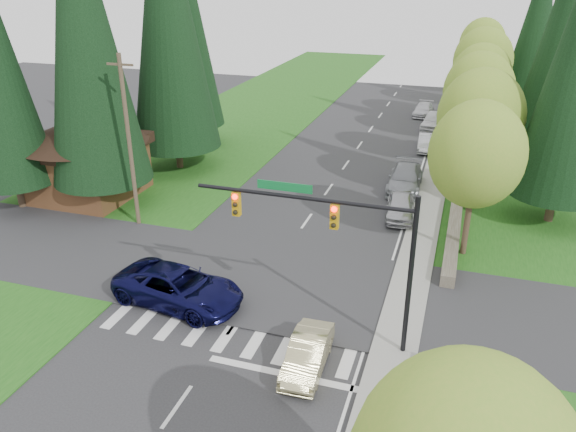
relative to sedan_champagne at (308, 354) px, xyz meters
The scene contains 30 objects.
ground 4.57m from the sedan_champagne, 147.11° to the right, with size 120.00×120.00×0.00m, color #28282B.
grass_east 19.82m from the sedan_champagne, 62.32° to the left, with size 14.00×110.00×0.06m, color #1D5215.
grass_west 24.30m from the sedan_champagne, 133.76° to the left, with size 14.00×110.00×0.06m, color #1D5215.
cross_street 6.75m from the sedan_champagne, 124.42° to the left, with size 120.00×8.00×0.10m, color #28282B.
sidewalk_east 19.80m from the sedan_champagne, 80.98° to the left, with size 1.80×80.00×0.13m, color gray.
curb_east 19.68m from the sedan_champagne, 83.43° to the left, with size 0.20×80.00×0.13m, color gray.
stone_wall_north 27.96m from the sedan_champagne, 80.11° to the left, with size 0.70×40.00×0.70m, color #4C4438.
traffic_signal 4.83m from the sedan_champagne, 74.37° to the left, with size 8.70×0.37×6.80m.
brown_building 22.74m from the sedan_champagne, 146.29° to the left, with size 8.40×8.40×5.40m.
utility_pole 16.98m from the sedan_champagne, 144.34° to the left, with size 1.60×0.24×10.00m.
decid_tree_0 13.67m from the sedan_champagne, 64.92° to the left, with size 4.80×4.80×8.37m.
decid_tree_1 20.02m from the sedan_champagne, 73.48° to the left, with size 5.20×5.20×8.80m.
decid_tree_2 26.62m from the sedan_champagne, 78.28° to the left, with size 5.00×5.00×8.82m.
decid_tree_3 33.37m from the sedan_champagne, 80.58° to the left, with size 5.00×5.00×8.55m.
decid_tree_4 40.29m from the sedan_champagne, 82.08° to the left, with size 5.40×5.40×9.18m.
decid_tree_5 47.10m from the sedan_champagne, 83.50° to the left, with size 4.80×4.80×8.30m.
decid_tree_6 54.07m from the sedan_champagne, 84.24° to the left, with size 5.20×5.20×8.86m.
conifer_w_a 22.77m from the sedan_champagne, 145.51° to the left, with size 6.12×6.12×19.80m.
conifer_w_b 26.78m from the sedan_champagne, 141.87° to the left, with size 5.44×5.44×17.80m.
conifer_w_c 27.29m from the sedan_champagne, 128.95° to the left, with size 6.46×6.46×20.80m.
conifer_w_e 32.59m from the sedan_champagne, 124.87° to the left, with size 5.78×5.78×18.80m.
conifer_e_b 34.98m from the sedan_champagne, 70.45° to the left, with size 6.12×6.12×19.80m.
conifer_e_c 47.47m from the sedan_champagne, 77.37° to the left, with size 5.10×5.10×16.80m.
sedan_champagne is the anchor object (origin of this frame).
suv_navy 7.31m from the sedan_champagne, 159.63° to the left, with size 2.82×6.11×1.70m, color black.
parked_car_a 15.40m from the sedan_champagne, 84.35° to the left, with size 1.67×4.16×1.42m, color #B0B1B5.
parked_car_b 20.26m from the sedan_champagne, 86.62° to the left, with size 2.19×5.39×1.57m, color gray.
parked_car_c 29.86m from the sedan_champagne, 86.54° to the left, with size 1.37×3.92×1.29m, color #B8B8BD.
parked_car_d 36.88m from the sedan_champagne, 87.20° to the left, with size 1.92×4.78×1.63m, color silver.
parked_car_e 41.83m from the sedan_champagne, 89.45° to the left, with size 1.75×4.31×1.25m, color silver.
Camera 1 is at (8.43, -14.38, 14.28)m, focal length 35.00 mm.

